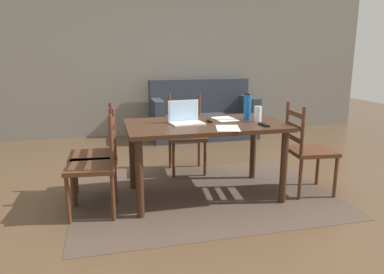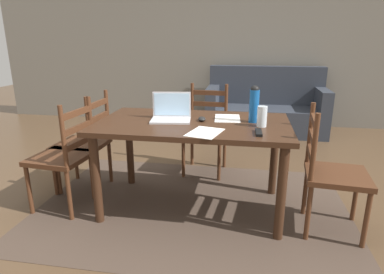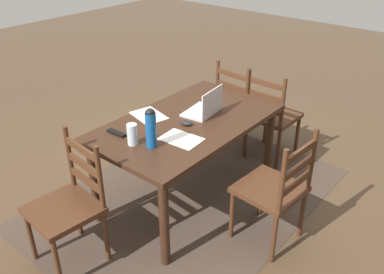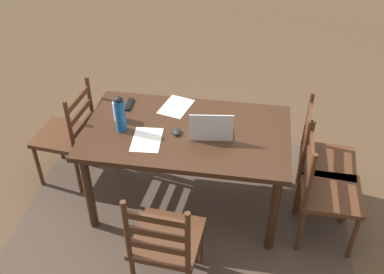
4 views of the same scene
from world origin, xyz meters
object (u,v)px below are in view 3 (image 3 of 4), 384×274
object	(u,v)px
chair_left_far	(271,116)
drinking_glass	(132,134)
tv_remote	(116,133)
dining_table	(188,131)
water_bottle	(151,127)
chair_far_head	(275,190)
chair_left_near	(241,106)
chair_right_near	(69,206)
laptop	(206,107)
computer_mouse	(187,123)

from	to	relation	value
chair_left_far	drinking_glass	xyz separation A→B (m)	(1.62, -0.24, 0.38)
chair_left_far	tv_remote	bearing A→B (deg)	-15.68
dining_table	water_bottle	size ratio (longest dim) A/B	5.23
chair_far_head	tv_remote	size ratio (longest dim) A/B	5.59
chair_left_near	water_bottle	world-z (taller)	water_bottle
chair_left_near	water_bottle	size ratio (longest dim) A/B	3.19
chair_far_head	chair_right_near	bearing A→B (deg)	-43.25
drinking_glass	chair_left_near	bearing A→B (deg)	-175.50
chair_far_head	water_bottle	distance (m)	1.01
chair_left_far	laptop	xyz separation A→B (m)	(0.88, -0.15, 0.36)
chair_left_far	laptop	distance (m)	0.96
dining_table	water_bottle	world-z (taller)	water_bottle
laptop	tv_remote	xyz separation A→B (m)	(0.71, -0.30, -0.05)
drinking_glass	computer_mouse	bearing A→B (deg)	167.99
dining_table	tv_remote	size ratio (longest dim) A/B	9.18
water_bottle	dining_table	bearing A→B (deg)	-171.59
chair_right_near	drinking_glass	bearing A→B (deg)	167.11
dining_table	computer_mouse	size ratio (longest dim) A/B	15.61
laptop	computer_mouse	world-z (taller)	laptop
chair_far_head	drinking_glass	world-z (taller)	chair_far_head
computer_mouse	dining_table	bearing A→B (deg)	-161.45
drinking_glass	laptop	bearing A→B (deg)	172.83
laptop	tv_remote	size ratio (longest dim) A/B	2.03
chair_right_near	drinking_glass	size ratio (longest dim) A/B	5.97
computer_mouse	chair_left_near	bearing A→B (deg)	177.17
laptop	tv_remote	bearing A→B (deg)	-22.91
chair_left_near	computer_mouse	world-z (taller)	chair_left_near
computer_mouse	water_bottle	bearing A→B (deg)	-10.39
chair_far_head	water_bottle	bearing A→B (deg)	-57.38
dining_table	water_bottle	xyz separation A→B (m)	(0.49, 0.07, 0.25)
laptop	chair_far_head	bearing A→B (deg)	76.36
chair_right_near	water_bottle	distance (m)	0.78
chair_right_near	chair_left_near	world-z (taller)	same
dining_table	computer_mouse	distance (m)	0.14
chair_left_near	dining_table	bearing A→B (deg)	9.84
laptop	water_bottle	bearing A→B (deg)	3.17
chair_far_head	chair_left_far	xyz separation A→B (m)	(-1.07, -0.64, 0.00)
tv_remote	chair_far_head	bearing A→B (deg)	113.34
chair_left_far	tv_remote	distance (m)	1.68
computer_mouse	tv_remote	xyz separation A→B (m)	(0.45, -0.31, -0.01)
chair_far_head	tv_remote	xyz separation A→B (m)	(0.52, -1.09, 0.31)
dining_table	chair_left_near	distance (m)	1.10
dining_table	chair_left_far	size ratio (longest dim) A/B	1.64
chair_right_near	computer_mouse	bearing A→B (deg)	167.53
dining_table	chair_left_far	world-z (taller)	chair_left_far
chair_left_near	laptop	xyz separation A→B (m)	(0.88, 0.22, 0.36)
chair_far_head	chair_left_near	bearing A→B (deg)	-136.69
computer_mouse	chair_far_head	bearing A→B (deg)	80.53
chair_far_head	chair_left_far	distance (m)	1.25
water_bottle	laptop	bearing A→B (deg)	-176.83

